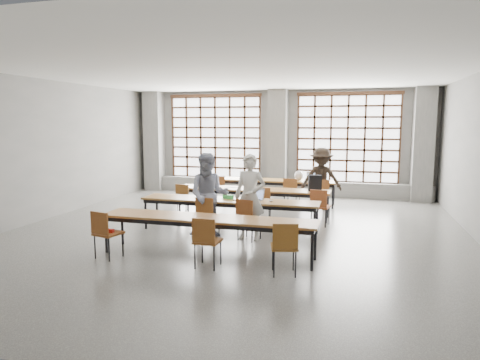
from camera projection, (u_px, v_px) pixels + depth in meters
name	position (u px, v px, depth m)	size (l,w,h in m)	color
floor	(234.00, 233.00, 9.45)	(11.00, 11.00, 0.00)	#4F4F4D
ceiling	(234.00, 71.00, 8.98)	(11.00, 11.00, 0.00)	silver
wall_back	(279.00, 143.00, 14.47)	(10.00, 10.00, 0.00)	#5E5E5B
wall_front	(71.00, 197.00, 3.96)	(10.00, 10.00, 0.00)	#5E5E5B
wall_left	(39.00, 150.00, 10.52)	(11.00, 11.00, 0.00)	#5E5E5B
column_left	(154.00, 141.00, 15.38)	(0.60, 0.55, 3.50)	#5C5C5A
column_mid	(278.00, 143.00, 14.21)	(0.60, 0.55, 3.50)	#5C5C5A
column_right	(423.00, 145.00, 13.03)	(0.60, 0.55, 3.50)	#5C5C5A
window_left	(215.00, 138.00, 14.97)	(3.32, 0.12, 3.00)	white
window_right	(348.00, 139.00, 13.79)	(3.32, 0.12, 3.00)	white
sill_ledge	(278.00, 187.00, 14.49)	(9.80, 0.35, 0.50)	#5C5C5A
desk_row_a	(268.00, 182.00, 12.83)	(4.00, 0.70, 0.73)	brown
desk_row_b	(252.00, 191.00, 11.10)	(4.00, 0.70, 0.73)	brown
desk_row_c	(229.00, 202.00, 9.54)	(4.00, 0.70, 0.73)	brown
desk_row_d	(207.00, 221.00, 7.76)	(4.00, 0.70, 0.73)	brown
chair_back_left	(218.00, 187.00, 12.61)	(0.51, 0.52, 0.88)	brown
chair_back_mid	(291.00, 190.00, 12.04)	(0.48, 0.48, 0.88)	brown
chair_back_right	(321.00, 191.00, 11.83)	(0.50, 0.50, 0.88)	brown
chair_mid_left	(185.00, 197.00, 10.94)	(0.52, 0.52, 0.88)	brown
chair_mid_centre	(263.00, 201.00, 10.41)	(0.46, 0.47, 0.88)	brown
chair_mid_right	(320.00, 204.00, 10.05)	(0.49, 0.49, 0.88)	brown
chair_front_left	(207.00, 213.00, 9.04)	(0.46, 0.46, 0.88)	brown
chair_front_right	(247.00, 215.00, 8.81)	(0.53, 0.53, 0.88)	brown
chair_near_left	(105.00, 230.00, 7.62)	(0.50, 0.51, 0.88)	maroon
chair_near_mid	(206.00, 237.00, 7.12)	(0.43, 0.43, 0.88)	brown
chair_near_right	(285.00, 243.00, 6.78)	(0.51, 0.51, 0.88)	brown
student_male	(250.00, 197.00, 8.87)	(0.65, 0.43, 1.79)	silver
student_female	(209.00, 195.00, 9.11)	(0.87, 0.68, 1.79)	#1A254F
student_back	(321.00, 179.00, 11.91)	(1.12, 0.64, 1.74)	black
laptop_front	(255.00, 197.00, 9.47)	(0.46, 0.43, 0.26)	#AAAAAE
laptop_back	(313.00, 179.00, 12.57)	(0.45, 0.43, 0.26)	#B8B8BD
mouse	(271.00, 201.00, 9.26)	(0.10, 0.06, 0.04)	silver
green_box	(228.00, 197.00, 9.61)	(0.25, 0.09, 0.09)	green
phone	(236.00, 200.00, 9.39)	(0.13, 0.06, 0.01)	black
paper_sheet_a	(231.00, 187.00, 11.29)	(0.30, 0.21, 0.00)	silver
paper_sheet_c	(256.00, 189.00, 11.06)	(0.30, 0.21, 0.00)	white
backpack	(315.00, 183.00, 10.69)	(0.32, 0.20, 0.40)	black
plastic_bag	(299.00, 176.00, 12.61)	(0.26, 0.21, 0.29)	silver
red_pouch	(108.00, 231.00, 7.70)	(0.20, 0.08, 0.06)	#AE1E15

